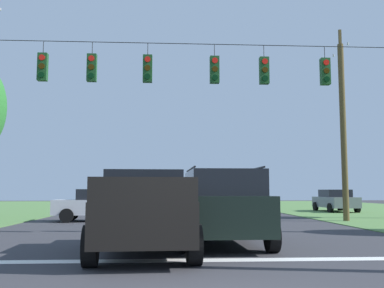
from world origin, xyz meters
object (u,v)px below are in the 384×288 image
distant_car_oncoming (100,204)px  utility_pole_mid_right (343,127)px  suv_black (221,205)px  distant_car_far_parked (335,200)px  overhead_signal_span (181,112)px  distant_car_crossing_white (200,204)px  pickup_truck (144,211)px

distant_car_oncoming → utility_pole_mid_right: (11.71, -0.89, 3.71)m
suv_black → utility_pole_mid_right: 11.72m
distant_car_far_parked → overhead_signal_span: bearing=-126.5°
distant_car_oncoming → utility_pole_mid_right: 12.31m
overhead_signal_span → distant_car_far_parked: (11.11, 15.00, -3.34)m
distant_car_crossing_white → distant_car_oncoming: (-4.88, -1.15, 0.00)m
pickup_truck → suv_black: (2.04, 1.40, 0.09)m
suv_black → distant_car_crossing_white: 10.76m
pickup_truck → suv_black: size_ratio=1.13×
distant_car_oncoming → distant_car_far_parked: 16.94m
suv_black → distant_car_crossing_white: (0.23, 10.75, -0.27)m
overhead_signal_span → distant_car_crossing_white: bearing=81.0°
distant_car_crossing_white → distant_car_oncoming: same height
suv_black → distant_car_far_parked: bearing=60.6°
overhead_signal_span → distant_car_far_parked: overhead_signal_span is taller
pickup_truck → distant_car_crossing_white: size_ratio=1.25×
suv_black → distant_car_crossing_white: bearing=88.8°
suv_black → distant_car_oncoming: bearing=115.9°
overhead_signal_span → pickup_truck: 5.46m
pickup_truck → distant_car_crossing_white: (2.27, 12.15, -0.18)m
distant_car_crossing_white → distant_car_oncoming: bearing=-166.8°
suv_black → distant_car_crossing_white: suv_black is taller
overhead_signal_span → pickup_truck: overhead_signal_span is taller
pickup_truck → distant_car_far_parked: (12.14, 19.33, -0.18)m
pickup_truck → distant_car_oncoming: size_ratio=1.24×
distant_car_far_parked → utility_pole_mid_right: size_ratio=0.46×
pickup_truck → distant_car_crossing_white: pickup_truck is taller
distant_car_crossing_white → suv_black: bearing=-91.2°
overhead_signal_span → distant_car_crossing_white: (1.24, 7.83, -3.34)m
suv_black → utility_pole_mid_right: bearing=51.0°
distant_car_crossing_white → distant_car_far_parked: size_ratio=1.02×
distant_car_oncoming → overhead_signal_span: bearing=-61.4°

